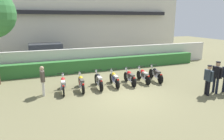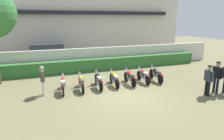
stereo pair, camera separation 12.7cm
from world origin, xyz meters
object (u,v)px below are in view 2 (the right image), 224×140
motorcycle_in_row_2 (98,80)px  inspector_person (42,78)px  motorcycle_in_row_4 (130,77)px  officer_0 (209,78)px  motorcycle_in_row_1 (81,82)px  parked_car (49,54)px  motorcycle_in_row_6 (156,74)px  motorcycle_in_row_5 (143,75)px  motorcycle_in_row_3 (114,79)px  motorcycle_in_row_0 (63,84)px  officer_1 (217,75)px

motorcycle_in_row_2 → inspector_person: 3.11m
motorcycle_in_row_4 → officer_0: size_ratio=1.12×
officer_0 → motorcycle_in_row_1: bearing=-17.6°
parked_car → motorcycle_in_row_1: bearing=-82.1°
motorcycle_in_row_6 → officer_0: (1.09, -3.21, 0.50)m
parked_car → motorcycle_in_row_5: 8.99m
motorcycle_in_row_3 → motorcycle_in_row_6: bearing=-85.5°
motorcycle_in_row_4 → inspector_person: (-5.05, -0.09, 0.47)m
motorcycle_in_row_4 → motorcycle_in_row_6: 1.90m
motorcycle_in_row_6 → officer_0: officer_0 is taller
motorcycle_in_row_0 → inspector_person: inspector_person is taller
motorcycle_in_row_5 → inspector_person: (-6.05, -0.18, 0.48)m
motorcycle_in_row_3 → motorcycle_in_row_4: (0.99, -0.07, 0.01)m
motorcycle_in_row_5 → motorcycle_in_row_6: motorcycle_in_row_6 is taller
motorcycle_in_row_5 → motorcycle_in_row_3: bearing=93.6°
parked_car → inspector_person: 7.48m
motorcycle_in_row_5 → motorcycle_in_row_6: 0.90m
motorcycle_in_row_4 → motorcycle_in_row_2: bearing=91.5°
motorcycle_in_row_3 → motorcycle_in_row_1: bearing=95.7°
motorcycle_in_row_1 → motorcycle_in_row_3: bearing=-84.4°
officer_1 → motorcycle_in_row_6: bearing=-55.9°
motorcycle_in_row_0 → motorcycle_in_row_6: (5.91, 0.01, 0.01)m
parked_car → officer_1: (7.94, -10.38, 0.10)m
motorcycle_in_row_2 → motorcycle_in_row_5: motorcycle_in_row_2 is taller
motorcycle_in_row_1 → motorcycle_in_row_6: (4.91, 0.04, 0.01)m
motorcycle_in_row_5 → officer_0: 3.83m
motorcycle_in_row_1 → inspector_person: size_ratio=1.20×
motorcycle_in_row_0 → motorcycle_in_row_5: (5.01, 0.03, -0.01)m
parked_car → officer_1: bearing=-54.4°
officer_0 → motorcycle_in_row_3: bearing=-28.6°
motorcycle_in_row_0 → motorcycle_in_row_1: 1.00m
parked_car → motorcycle_in_row_6: 9.56m
motorcycle_in_row_1 → officer_0: 6.80m
motorcycle_in_row_0 → officer_0: bearing=-107.6°
motorcycle_in_row_5 → motorcycle_in_row_0: bearing=93.5°
motorcycle_in_row_0 → motorcycle_in_row_3: size_ratio=1.04×
motorcycle_in_row_1 → motorcycle_in_row_6: 4.91m
motorcycle_in_row_1 → motorcycle_in_row_2: 1.03m
motorcycle_in_row_3 → motorcycle_in_row_0: bearing=94.8°
motorcycle_in_row_6 → officer_1: 3.61m
inspector_person → motorcycle_in_row_2: bearing=2.8°
motorcycle_in_row_1 → motorcycle_in_row_2: bearing=-83.9°
parked_car → officer_1: 13.07m
officer_1 → motorcycle_in_row_5: bearing=-45.0°
parked_car → motorcycle_in_row_1: (1.26, -7.32, -0.50)m
motorcycle_in_row_2 → motorcycle_in_row_4: (1.99, -0.06, -0.01)m
motorcycle_in_row_2 → motorcycle_in_row_5: bearing=-84.8°
motorcycle_in_row_6 → parked_car: bearing=47.4°
motorcycle_in_row_6 → officer_0: bearing=-154.2°
motorcycle_in_row_4 → motorcycle_in_row_0: bearing=92.5°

